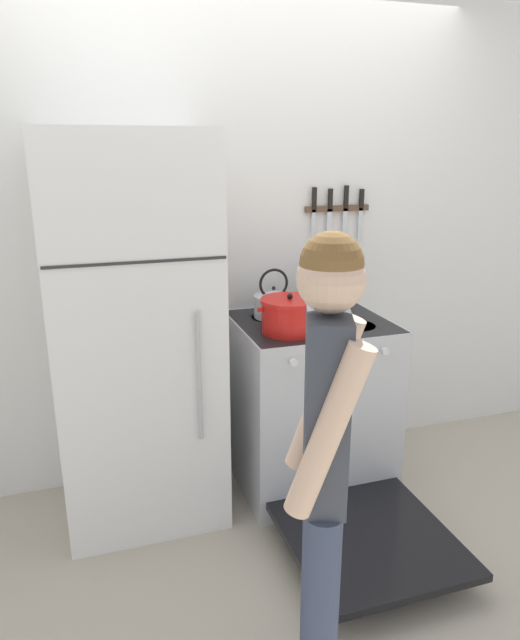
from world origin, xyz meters
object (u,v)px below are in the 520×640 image
at_px(refrigerator, 136,335).
at_px(stove_range, 312,406).
at_px(tea_kettle, 274,303).
at_px(person, 324,462).
at_px(utensil_jar, 335,297).
at_px(dutch_oven_pot, 290,315).

bearing_deg(refrigerator, stove_range, -3.75).
distance_m(tea_kettle, person, 1.42).
height_order(tea_kettle, person, person).
bearing_deg(person, utensil_jar, -4.83).
distance_m(dutch_oven_pot, utensil_jar, 0.46).
bearing_deg(dutch_oven_pot, refrigerator, 167.91).
height_order(refrigerator, utensil_jar, refrigerator).
xyz_separation_m(stove_range, utensil_jar, (0.19, 0.18, 0.54)).
bearing_deg(stove_range, tea_kettle, 133.11).
relative_size(stove_range, person, 0.90).
height_order(dutch_oven_pot, tea_kettle, tea_kettle).
bearing_deg(stove_range, utensil_jar, 42.84).
bearing_deg(utensil_jar, dutch_oven_pot, -143.28).
bearing_deg(tea_kettle, dutch_oven_pot, -92.87).
xyz_separation_m(stove_range, dutch_oven_pot, (-0.17, -0.10, 0.55)).
xyz_separation_m(refrigerator, dutch_oven_pot, (0.72, -0.15, 0.08)).
height_order(refrigerator, stove_range, refrigerator).
distance_m(utensil_jar, person, 1.54).
bearing_deg(tea_kettle, stove_range, -46.89).
bearing_deg(refrigerator, dutch_oven_pot, -12.09).
relative_size(tea_kettle, person, 0.16).
xyz_separation_m(refrigerator, person, (0.41, -1.26, -0.03)).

